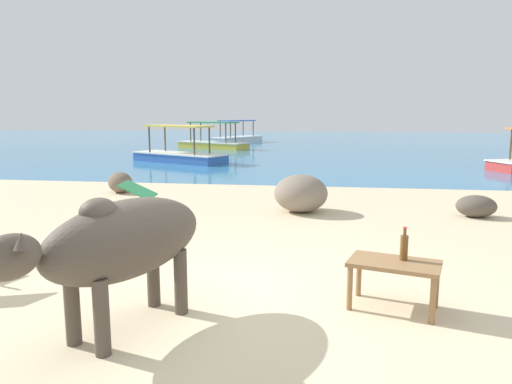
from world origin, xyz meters
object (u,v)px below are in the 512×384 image
Objects in this scene: bottle at (404,247)px; boat_white at (237,137)px; cow at (123,241)px; boat_blue at (179,154)px; low_bench_table at (394,269)px; boat_yellow at (213,143)px; deck_chair_near at (128,202)px.

bottle is 24.54m from boat_white.
boat_blue reaches higher than cow.
bottle is (0.08, 0.06, 0.19)m from low_bench_table.
boat_blue is (0.32, -6.48, 0.00)m from boat_yellow.
boat_white is at bearing -148.17° from cow.
bottle is at bearing 138.99° from deck_chair_near.
boat_yellow is at bearing -60.30° from boat_blue.
cow is at bearing 106.29° from deck_chair_near.
boat_blue is 11.71m from boat_white.
boat_blue is (-5.80, 12.11, -0.30)m from bottle.
boat_blue reaches higher than low_bench_table.
cow is 6.52× the size of bottle.
deck_chair_near is 0.22× the size of boat_blue.
bottle is 4.36m from deck_chair_near.
bottle is 0.36× the size of deck_chair_near.
bottle is at bearing 132.90° from cow.
cow is 24.89m from boat_white.
boat_white is (-5.81, 23.88, -0.11)m from low_bench_table.
boat_blue is (-5.72, 12.17, -0.11)m from low_bench_table.
boat_yellow is at bearing 124.15° from low_bench_table.
boat_yellow is at bearing 108.22° from bottle.
deck_chair_near reaches higher than low_bench_table.
boat_blue is at bearing 115.60° from bottle.
bottle is at bearing 50.32° from low_bench_table.
low_bench_table is 13.44m from boat_blue.
low_bench_table is 1.04× the size of deck_chair_near.
deck_chair_near is at bearing -145.82° from boat_white.
boat_white is at bearing -62.68° from boat_blue.
boat_yellow is at bearing -87.39° from deck_chair_near.
cow is at bearing -143.51° from boat_white.
boat_yellow is (-6.12, 18.59, -0.30)m from bottle.
bottle is 0.08× the size of boat_white.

